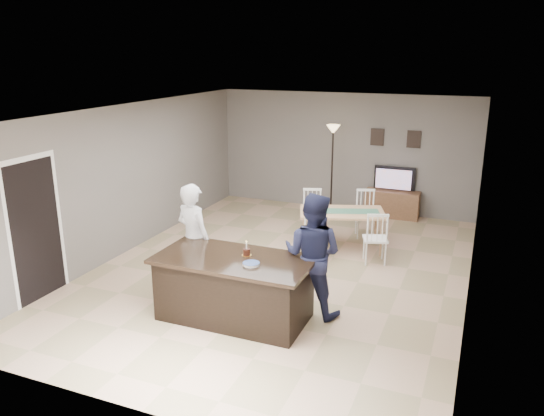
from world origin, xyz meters
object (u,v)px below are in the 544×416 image
at_px(plate_stack, 251,264).
at_px(dining_table, 342,218).
at_px(television, 394,179).
at_px(man, 313,255).
at_px(woman, 194,239).
at_px(birthday_cake, 247,252).
at_px(kitchen_island, 234,288).
at_px(tv_console, 392,204).
at_px(floor_lamp, 333,146).

relative_size(plate_stack, dining_table, 0.11).
xyz_separation_m(television, man, (-0.25, -5.09, 0.02)).
relative_size(woman, birthday_cake, 8.25).
height_order(kitchen_island, birthday_cake, birthday_cake).
distance_m(tv_console, floor_lamp, 1.87).
distance_m(woman, floor_lamp, 4.82).
relative_size(television, dining_table, 0.43).
xyz_separation_m(television, birthday_cake, (-1.07, -5.49, 0.09)).
xyz_separation_m(television, woman, (-2.15, -5.09, -0.00)).
xyz_separation_m(kitchen_island, man, (0.95, 0.55, 0.43)).
xyz_separation_m(man, floor_lamp, (-1.07, 4.69, 0.70)).
bearing_deg(television, birthday_cake, 78.93).
height_order(birthday_cake, plate_stack, birthday_cake).
bearing_deg(dining_table, man, -103.36).
bearing_deg(television, man, 87.19).
relative_size(birthday_cake, dining_table, 0.10).
bearing_deg(birthday_cake, dining_table, 80.03).
height_order(kitchen_island, plate_stack, plate_stack).
bearing_deg(woman, man, -162.97).
height_order(man, floor_lamp, floor_lamp).
relative_size(kitchen_island, dining_table, 1.00).
height_order(television, floor_lamp, floor_lamp).
relative_size(man, dining_table, 0.83).
bearing_deg(plate_stack, kitchen_island, 155.62).
distance_m(television, floor_lamp, 1.56).
bearing_deg(man, woman, 4.24).
bearing_deg(birthday_cake, floor_lamp, 92.77).
relative_size(woman, dining_table, 0.80).
height_order(tv_console, woman, woman).
height_order(kitchen_island, dining_table, dining_table).
relative_size(tv_console, dining_table, 0.56).
distance_m(man, dining_table, 2.69).
relative_size(tv_console, television, 1.31).
height_order(dining_table, floor_lamp, floor_lamp).
distance_m(kitchen_island, tv_console, 5.70).
distance_m(kitchen_island, dining_table, 3.29).
relative_size(kitchen_island, birthday_cake, 10.30).
relative_size(woman, floor_lamp, 0.84).
bearing_deg(birthday_cake, woman, 159.46).
height_order(kitchen_island, television, television).
bearing_deg(dining_table, woman, -140.69).
bearing_deg(tv_console, man, -92.85).
bearing_deg(woman, kitchen_island, 166.96).
bearing_deg(television, dining_table, 77.56).
bearing_deg(birthday_cake, man, 26.06).
distance_m(television, birthday_cake, 5.60).
bearing_deg(television, tv_console, 90.00).
bearing_deg(man, plate_stack, 52.60).
height_order(plate_stack, dining_table, dining_table).
relative_size(woman, man, 0.97).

